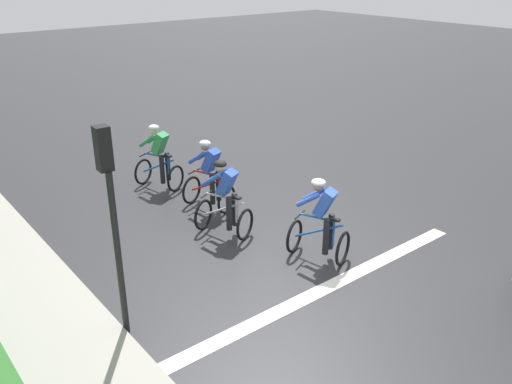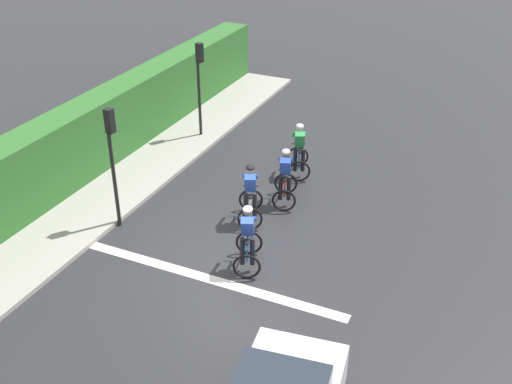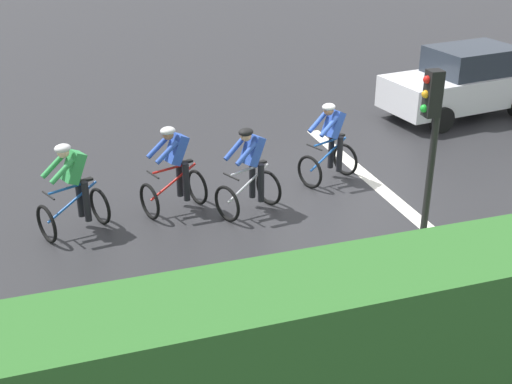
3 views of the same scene
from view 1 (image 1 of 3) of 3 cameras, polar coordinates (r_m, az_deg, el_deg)
ground_plane at (r=10.39m, az=4.07°, el=-8.07°), size 80.00×80.00×0.00m
road_marking_stop_line at (r=9.89m, az=7.41°, el=-9.99°), size 7.00×0.30×0.01m
cyclist_lead at (r=13.81m, az=-10.18°, el=3.51°), size 1.06×1.26×1.66m
cyclist_second at (r=12.48m, az=-4.94°, el=1.61°), size 1.00×1.24×1.66m
cyclist_mid at (r=11.25m, az=-3.30°, el=-0.87°), size 1.06×1.26×1.66m
cyclist_fourth at (r=10.40m, az=6.87°, el=-3.13°), size 1.03×1.26×1.66m
traffic_light_near_crossing at (r=7.97m, az=-15.09°, el=-1.05°), size 0.21×0.31×3.34m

